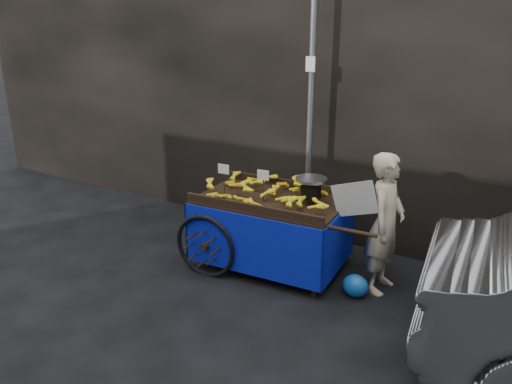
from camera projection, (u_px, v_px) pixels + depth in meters
The scene contains 6 objects.
ground at pixel (236, 278), 5.94m from camera, with size 80.00×80.00×0.00m, color black.
building_wall at pixel (358, 50), 7.03m from camera, with size 13.50×2.00×5.00m.
street_pole at pixel (311, 96), 6.18m from camera, with size 0.12×0.10×4.00m.
banana_cart at pixel (267, 205), 6.00m from camera, with size 2.44×1.28×1.29m.
vendor at pixel (385, 224), 5.45m from camera, with size 0.81×0.59×1.59m.
plastic_bag at pixel (355, 286), 5.50m from camera, with size 0.29×0.23×0.26m, color #175DB2.
Camera 1 is at (2.94, -4.39, 2.91)m, focal length 35.00 mm.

